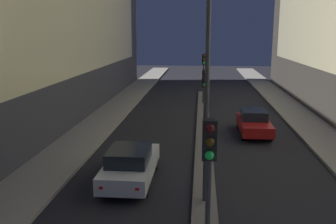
# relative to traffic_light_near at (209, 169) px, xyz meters

# --- Properties ---
(median_strip) EXTENTS (0.89, 33.79, 0.15)m
(median_strip) POSITION_rel_traffic_light_near_xyz_m (0.00, 13.46, -3.17)
(median_strip) COLOR #66605B
(median_strip) RESTS_ON ground
(traffic_light_near) EXTENTS (0.32, 0.42, 4.20)m
(traffic_light_near) POSITION_rel_traffic_light_near_xyz_m (0.00, 0.00, 0.00)
(traffic_light_near) COLOR #383838
(traffic_light_near) RESTS_ON median_strip
(traffic_light_mid) EXTENTS (0.32, 0.42, 4.20)m
(traffic_light_mid) POSITION_rel_traffic_light_near_xyz_m (0.00, 10.85, 0.00)
(traffic_light_mid) COLOR #383838
(traffic_light_mid) RESTS_ON median_strip
(traffic_light_far) EXTENTS (0.32, 0.42, 4.20)m
(traffic_light_far) POSITION_rel_traffic_light_near_xyz_m (0.00, 24.03, 0.00)
(traffic_light_far) COLOR #383838
(traffic_light_far) RESTS_ON median_strip
(street_lamp) EXTENTS (0.44, 0.44, 9.35)m
(street_lamp) POSITION_rel_traffic_light_near_xyz_m (0.00, 4.93, 2.68)
(street_lamp) COLOR #383838
(street_lamp) RESTS_ON median_strip
(car_left_lane) EXTENTS (1.89, 4.63, 1.55)m
(car_left_lane) POSITION_rel_traffic_light_near_xyz_m (-3.07, 6.72, -2.46)
(car_left_lane) COLOR silver
(car_left_lane) RESTS_ON ground
(car_right_lane) EXTENTS (1.76, 4.30, 1.47)m
(car_right_lane) POSITION_rel_traffic_light_near_xyz_m (3.07, 14.79, -2.50)
(car_right_lane) COLOR maroon
(car_right_lane) RESTS_ON ground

